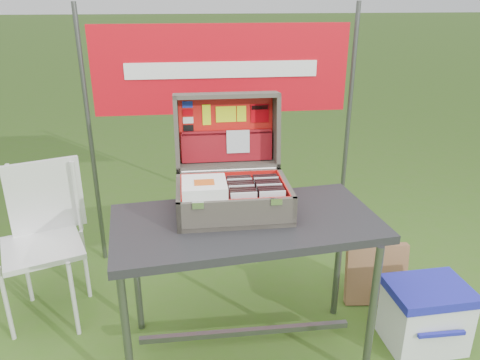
{
  "coord_description": "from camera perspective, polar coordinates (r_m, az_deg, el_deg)",
  "views": [
    {
      "loc": [
        -0.24,
        -1.86,
        1.75
      ],
      "look_at": [
        -0.01,
        0.1,
        0.95
      ],
      "focal_mm": 35.0,
      "sensor_mm": 36.0,
      "label": 1
    }
  ],
  "objects": [
    {
      "name": "lid_card_neon_small",
      "position": [
        2.43,
        0.19,
        8.07
      ],
      "size": [
        0.05,
        0.01,
        0.08
      ],
      "primitive_type": "cube",
      "rotation": [
        -1.68,
        0.0,
        0.0
      ],
      "color": "#CCE514",
      "rests_on": "suitcase_lid_liner"
    },
    {
      "name": "cd_right_5",
      "position": [
        2.2,
        3.45,
        -1.92
      ],
      "size": [
        0.12,
        0.01,
        0.13
      ],
      "primitive_type": "cube",
      "color": "black",
      "rests_on": "suitcase_liner_floor"
    },
    {
      "name": "chair_leg_fl",
      "position": [
        2.82,
        -26.58,
        -13.36
      ],
      "size": [
        0.02,
        0.02,
        0.45
      ],
      "primitive_type": "cylinder",
      "color": "silver",
      "rests_on": "ground"
    },
    {
      "name": "songbook_2",
      "position": [
        2.11,
        -4.37,
        -1.16
      ],
      "size": [
        0.2,
        0.2,
        0.0
      ],
      "primitive_type": "cube",
      "color": "white",
      "rests_on": "suitcase_base_wall_front"
    },
    {
      "name": "suitcase_lid_liner",
      "position": [
        2.44,
        -1.69,
        6.2
      ],
      "size": [
        0.49,
        0.04,
        0.33
      ],
      "primitive_type": "cube",
      "rotation": [
        -1.68,
        0.0,
        0.0
      ],
      "color": "red",
      "rests_on": "suitcase_lid_back"
    },
    {
      "name": "suitcase_base_wall_right",
      "position": [
        2.26,
        5.61,
        -1.93
      ],
      "size": [
        0.02,
        0.38,
        0.14
      ],
      "primitive_type": "cube",
      "color": "brown",
      "rests_on": "table_top"
    },
    {
      "name": "chair_leg_br",
      "position": [
        3.0,
        -18.3,
        -9.76
      ],
      "size": [
        0.02,
        0.02,
        0.45
      ],
      "primitive_type": "cylinder",
      "color": "silver",
      "rests_on": "ground"
    },
    {
      "name": "suitcase_lid_rim_left",
      "position": [
        2.39,
        -7.74,
        5.76
      ],
      "size": [
        0.02,
        0.18,
        0.39
      ],
      "primitive_type": "cube",
      "rotation": [
        -1.68,
        0.0,
        0.0
      ],
      "color": "brown",
      "rests_on": "suitcase_lid_back"
    },
    {
      "name": "lid_sticker_cc_c",
      "position": [
        2.42,
        -6.34,
        7.25
      ],
      "size": [
        0.05,
        0.01,
        0.03
      ],
      "primitive_type": "cube",
      "rotation": [
        -1.68,
        0.0,
        0.0
      ],
      "color": "white",
      "rests_on": "suitcase_lid_liner"
    },
    {
      "name": "suitcase_lid_rim_near",
      "position": [
        2.43,
        -1.51,
        1.85
      ],
      "size": [
        0.53,
        0.14,
        0.04
      ],
      "primitive_type": "cube",
      "rotation": [
        -1.68,
        0.0,
        0.0
      ],
      "color": "brown",
      "rests_on": "suitcase_lid_back"
    },
    {
      "name": "suitcase_liner_wall_front",
      "position": [
        2.07,
        -0.36,
        -3.88
      ],
      "size": [
        0.49,
        0.01,
        0.12
      ],
      "primitive_type": "cube",
      "color": "red",
      "rests_on": "suitcase_base_bottom"
    },
    {
      "name": "table_leg_bl",
      "position": [
        2.6,
        -12.53,
        -10.9
      ],
      "size": [
        0.04,
        0.04,
        0.73
      ],
      "primitive_type": "cylinder",
      "color": "#59595B",
      "rests_on": "ground"
    },
    {
      "name": "chair_upright_left",
      "position": [
        2.92,
        -25.85,
        -2.16
      ],
      "size": [
        0.02,
        0.02,
        0.42
      ],
      "primitive_type": "cylinder",
      "color": "silver",
      "rests_on": "chair_seat"
    },
    {
      "name": "suitcase_hinge",
      "position": [
        2.37,
        -1.34,
        1.19
      ],
      "size": [
        0.48,
        0.02,
        0.02
      ],
      "primitive_type": "cylinder",
      "rotation": [
        0.0,
        1.57,
        0.0
      ],
      "color": "silver",
      "rests_on": "suitcase_base_wall_back"
    },
    {
      "name": "suitcase_lid_back",
      "position": [
        2.45,
        -1.72,
        6.25
      ],
      "size": [
        0.53,
        0.06,
        0.38
      ],
      "primitive_type": "cube",
      "rotation": [
        -1.68,
        0.0,
        0.0
      ],
      "color": "brown",
      "rests_on": "suitcase_base_wall_back"
    },
    {
      "name": "cd_right_10",
      "position": [
        2.29,
        3.0,
        -0.87
      ],
      "size": [
        0.12,
        0.01,
        0.13
      ],
      "primitive_type": "cube",
      "color": "black",
      "rests_on": "suitcase_liner_floor"
    },
    {
      "name": "suitcase_liner_wall_right",
      "position": [
        2.25,
        5.29,
        -1.71
      ],
      "size": [
        0.01,
        0.34,
        0.12
      ],
      "primitive_type": "cube",
      "color": "red",
      "rests_on": "suitcase_base_bottom"
    },
    {
      "name": "suitcase_pocket_cd",
      "position": [
        2.42,
        -0.24,
        4.71
      ],
      "size": [
        0.12,
        0.02,
        0.12
      ],
      "primitive_type": "cube",
      "rotation": [
        -1.68,
        0.0,
        0.0
      ],
      "color": "silver",
      "rests_on": "suitcase_lid_pocket"
    },
    {
      "name": "suitcase_lid_rim_far",
      "position": [
        2.37,
        -1.68,
        10.29
      ],
      "size": [
        0.53,
        0.14,
        0.04
      ],
      "primitive_type": "cube",
      "rotation": [
        -1.68,
        0.0,
        0.0
      ],
      "color": "brown",
      "rests_on": "suitcase_lid_back"
    },
    {
      "name": "songbook_1",
      "position": [
        2.11,
        -4.37,
        -1.28
      ],
      "size": [
        0.2,
        0.2,
        0.0
      ],
      "primitive_type": "cube",
      "color": "white",
      "rests_on": "suitcase_base_wall_front"
    },
    {
      "name": "cd_right_1",
      "position": [
        2.12,
        3.84,
        -2.83
      ],
      "size": [
        0.12,
        0.01,
        0.13
      ],
      "primitive_type": "cube",
      "color": "black",
      "rests_on": "suitcase_liner_floor"
    },
    {
      "name": "cd_right_2",
      "position": [
        2.14,
        3.74,
        -2.6
      ],
      "size": [
        0.12,
        0.01,
        0.13
      ],
      "primitive_type": "cube",
      "color": "black",
      "rests_on": "suitcase_liner_floor"
    },
    {
      "name": "cd_left_5",
      "position": [
        2.18,
        0.13,
        -2.09
      ],
      "size": [
        0.12,
        0.01,
        0.13
      ],
      "primitive_type": "cube",
      "color": "black",
      "rests_on": "suitcase_liner_floor"
    },
    {
      "name": "cd_left_10",
      "position": [
        2.27,
        -0.19,
        -1.02
      ],
      "size": [
        0.12,
        0.01,
        0.13
      ],
      "primitive_type": "cube",
      "color": "black",
      "rests_on": "suitcase_liner_floor"
    },
    {
      "name": "songbook_graphic",
      "position": [
        2.09,
        -4.39,
        -0.28
      ],
      "size": [
        0.09,
        0.07,
        0.0
      ],
      "primitive_type": "cube",
      "color": "#D85919",
      "rests_on": "songbook_9"
    },
    {
      "name": "songbook_5",
      "position": [
        2.11,
        -4.39,
        -0.78
      ],
      "size": [
        0.2,
        0.2,
        0.0
      ],
      "primitive_type": "cube",
      "color": "white",
      "rests_on": "suitcase_base_wall_front"
    },
    {
      "name": "cooler",
      "position": [
        2.72,
        21.63,
        -15.07
      ],
      "size": [
        0.42,
        0.33,
        0.36
      ],
      "primitive_type": null,
      "rotation": [
        0.0,
        0.0,
        0.05
      ],
      "color": "white",
      "rests_on": "ground"
    },
    {
      "name": "lid_sticker_cc_b",
      "position": [
        2.41,
        -6.38,
        8.19
      ],
      "size": [
        0.05,
        0.01,
        0.03
      ],
      "primitive_type": "cube",
      "rotation": [
        -1.68,
        0.0,
        0.0
      ],
      "color": "#B5000A",
      "rests_on": "suitcase_lid_liner"
    },
    {
      "name": "suitcase_liner_wall_back",
      "position": [
        2.37,
        -1.27,
        -0.39
      ],
      "size": [
        0.49,
        0.01,
        0.12
      ],
      "primitive_type": "cube",
      "color": "red",
      "rests_on": "suitcase_base_bottom"
    },
    {
      "name": "banner_post_left",
      "position": [
        3.16,
        -17.7,
        4.34
      ],
      "size": [
        0.03,
        0.03,
        1.7
      ],
      "primitive_type": "cylinder",
      "color": "#59595B",
      "rests_on": "ground"
    },
    {
      "name": "banner_text",
      "position": [
        2.98,
        -2.17,
        13.28
      ],
      "size": [
        1.2,
        0.0,
        0.1
      ],
      "primitive_type": "cube",
      "color": "white",
      "rests_on": "banner"
    },
    {
      "name": "lid_card_neon_tall",
      "position": [
        2.42,
        -4.1,
        7.93
      ],
      "size": [
        0.04,
        0.01,
        0.1
      ],
      "primitive_type": "cube",
      "rotation": [
        -1.68,
        0.0,
        0.0
      ],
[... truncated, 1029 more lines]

